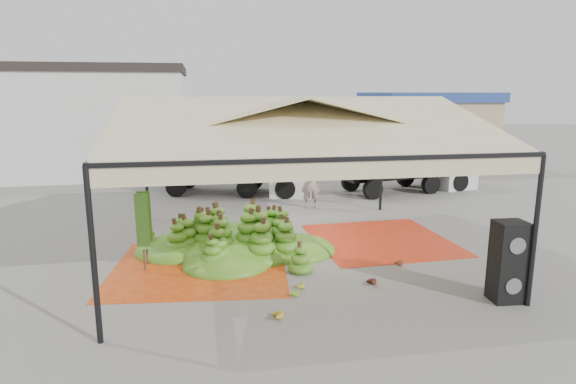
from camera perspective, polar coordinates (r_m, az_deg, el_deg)
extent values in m
plane|color=slate|center=(12.73, 0.32, -7.14)|extent=(90.00, 90.00, 0.00)
cylinder|color=black|center=(8.45, -22.08, -7.21)|extent=(0.10, 0.10, 3.00)
cylinder|color=black|center=(10.34, 27.24, -4.27)|extent=(0.10, 0.10, 3.00)
cylinder|color=black|center=(16.15, -16.48, 1.93)|extent=(0.10, 0.10, 3.00)
cylinder|color=black|center=(17.21, 11.04, 2.78)|extent=(0.10, 0.10, 3.00)
pyramid|color=beige|center=(12.06, 0.34, 8.81)|extent=(8.00, 8.00, 1.00)
cube|color=black|center=(12.09, 0.34, 6.44)|extent=(8.00, 8.00, 0.08)
cube|color=beige|center=(12.11, 0.34, 5.59)|extent=(8.00, 8.00, 0.36)
cube|color=silver|center=(27.03, -27.21, 7.04)|extent=(14.00, 6.00, 5.00)
cube|color=black|center=(27.00, -27.76, 12.74)|extent=(14.30, 6.30, 0.40)
cube|color=tan|center=(27.77, 15.97, 6.52)|extent=(6.00, 5.00, 3.60)
cube|color=navy|center=(27.68, 16.21, 10.74)|extent=(6.30, 5.30, 0.50)
cube|color=#D15E13|center=(11.85, -10.40, -8.76)|extent=(4.43, 4.25, 0.01)
cube|color=red|center=(13.99, 10.97, -5.57)|extent=(3.84, 4.02, 0.01)
ellipsoid|color=#3B7B19|center=(12.64, -5.75, -4.56)|extent=(6.43, 5.76, 1.16)
ellipsoid|color=gold|center=(10.49, 1.16, -10.87)|extent=(0.47, 0.43, 0.17)
ellipsoid|color=gold|center=(9.15, -1.73, -14.27)|extent=(0.49, 0.41, 0.21)
ellipsoid|color=#602E16|center=(12.06, 12.61, -8.01)|extent=(0.56, 0.53, 0.20)
ellipsoid|color=#532613|center=(10.77, 9.55, -10.34)|extent=(0.46, 0.39, 0.20)
ellipsoid|color=#57861B|center=(10.15, 0.39, -11.62)|extent=(0.54, 0.52, 0.19)
ellipsoid|color=#487C1A|center=(10.77, -6.76, 3.67)|extent=(0.24, 0.24, 0.20)
ellipsoid|color=#487C1A|center=(10.97, 1.11, 3.89)|extent=(0.24, 0.24, 0.20)
ellipsoid|color=#487C1A|center=(11.35, 8.57, 4.03)|extent=(0.24, 0.24, 0.20)
ellipsoid|color=#487C1A|center=(11.92, 15.43, 4.10)|extent=(0.24, 0.24, 0.20)
cube|color=black|center=(10.72, 24.43, -9.59)|extent=(0.63, 0.56, 0.82)
cube|color=black|center=(10.46, 24.81, -5.37)|extent=(0.63, 0.56, 0.82)
imported|color=gray|center=(17.26, 2.70, 1.20)|extent=(0.78, 0.59, 1.92)
cube|color=#4C3319|center=(20.10, -8.01, 2.55)|extent=(4.87, 3.16, 0.11)
cube|color=silver|center=(19.65, 0.44, 2.71)|extent=(2.07, 2.33, 2.06)
cylinder|color=black|center=(19.77, -13.11, 0.61)|extent=(0.85, 0.47, 0.81)
cylinder|color=black|center=(21.46, -11.66, 1.54)|extent=(0.85, 0.47, 0.81)
cylinder|color=black|center=(19.09, -4.88, 0.49)|extent=(0.85, 0.47, 0.81)
cylinder|color=black|center=(20.83, -4.05, 1.45)|extent=(0.85, 0.47, 0.81)
cylinder|color=black|center=(18.89, -0.31, 0.41)|extent=(0.85, 0.47, 0.81)
cylinder|color=black|center=(20.65, 0.13, 1.39)|extent=(0.85, 0.47, 0.81)
ellipsoid|color=#3D6F17|center=(20.04, -8.05, 3.81)|extent=(3.89, 2.49, 0.63)
cube|color=gold|center=(19.90, -6.81, 4.83)|extent=(2.20, 2.19, 0.22)
cube|color=#442316|center=(20.57, 12.49, 2.52)|extent=(4.68, 2.87, 0.10)
cube|color=silver|center=(22.32, 18.59, 3.11)|extent=(1.94, 2.20, 2.01)
cylinder|color=black|center=(19.09, 10.03, 0.32)|extent=(0.82, 0.42, 0.78)
cylinder|color=black|center=(20.56, 7.44, 1.21)|extent=(0.82, 0.42, 0.78)
cylinder|color=black|center=(20.70, 16.57, 0.89)|extent=(0.82, 0.42, 0.78)
cylinder|color=black|center=(22.06, 13.75, 1.69)|extent=(0.82, 0.42, 0.78)
cylinder|color=black|center=(21.65, 19.64, 1.15)|extent=(0.82, 0.42, 0.78)
cylinder|color=black|center=(22.96, 16.75, 1.91)|extent=(0.82, 0.42, 0.78)
ellipsoid|color=#547B19|center=(20.51, 12.54, 3.72)|extent=(3.74, 2.27, 0.61)
cube|color=#C9CC16|center=(20.72, 13.58, 4.72)|extent=(2.07, 2.06, 0.22)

